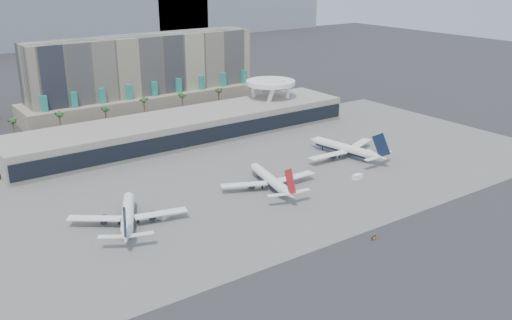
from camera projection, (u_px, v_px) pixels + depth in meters
ground at (347, 220)px, 188.72m from camera, size 900.00×900.00×0.00m
apron_pad at (252, 172)px, 231.01m from camera, size 260.00×130.00×0.06m
mountain_ridge at (31, 16)px, 555.45m from camera, size 680.00×60.00×70.00m
hotel at (145, 80)px, 322.72m from camera, size 140.00×30.00×42.00m
terminal at (186, 126)px, 271.02m from camera, size 170.00×32.50×14.50m
saucer_structure at (271, 86)px, 301.84m from camera, size 26.00×26.00×21.89m
palm_row at (165, 102)px, 300.56m from camera, size 157.80×2.80×13.10m
airliner_left at (128, 215)px, 184.12m from camera, size 36.18×37.22×13.84m
airliner_centre at (271, 180)px, 213.81m from camera, size 37.60×39.08×13.67m
airliner_right at (346, 149)px, 248.26m from camera, size 40.83×42.34×14.69m
service_vehicle_a at (164, 216)px, 189.63m from camera, size 4.31×3.29×1.90m
service_vehicle_b at (357, 177)px, 223.44m from camera, size 3.96×2.30×2.02m
taxiway_sign at (374, 238)px, 175.53m from camera, size 2.17×0.83×0.98m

